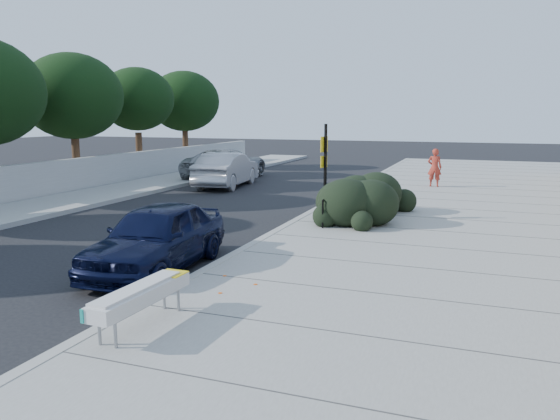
{
  "coord_description": "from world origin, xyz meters",
  "views": [
    {
      "loc": [
        5.36,
        -11.53,
        3.35
      ],
      "look_at": [
        0.64,
        1.08,
        1.0
      ],
      "focal_mm": 35.0,
      "sensor_mm": 36.0,
      "label": 1
    }
  ],
  "objects_px": {
    "bike_rack": "(324,210)",
    "pedestrian": "(435,168)",
    "sedan_navy": "(157,237)",
    "bench": "(141,295)",
    "wagon_silver": "(227,170)",
    "sign_post": "(325,166)",
    "suv_silver": "(226,164)"
  },
  "relations": [
    {
      "from": "bike_rack",
      "to": "sedan_navy",
      "type": "distance_m",
      "value": 5.64
    },
    {
      "from": "sign_post",
      "to": "bench",
      "type": "bearing_deg",
      "value": -69.96
    },
    {
      "from": "bike_rack",
      "to": "sedan_navy",
      "type": "bearing_deg",
      "value": -120.32
    },
    {
      "from": "sedan_navy",
      "to": "wagon_silver",
      "type": "xyz_separation_m",
      "value": [
        -4.8,
        13.28,
        0.07
      ]
    },
    {
      "from": "sedan_navy",
      "to": "suv_silver",
      "type": "xyz_separation_m",
      "value": [
        -6.3,
        16.27,
        0.05
      ]
    },
    {
      "from": "bike_rack",
      "to": "pedestrian",
      "type": "height_order",
      "value": "pedestrian"
    },
    {
      "from": "bench",
      "to": "wagon_silver",
      "type": "height_order",
      "value": "wagon_silver"
    },
    {
      "from": "bench",
      "to": "sign_post",
      "type": "height_order",
      "value": "sign_post"
    },
    {
      "from": "sign_post",
      "to": "sedan_navy",
      "type": "distance_m",
      "value": 6.67
    },
    {
      "from": "sedan_navy",
      "to": "bike_rack",
      "type": "bearing_deg",
      "value": 61.4
    },
    {
      "from": "wagon_silver",
      "to": "pedestrian",
      "type": "distance_m",
      "value": 9.57
    },
    {
      "from": "bench",
      "to": "bike_rack",
      "type": "distance_m",
      "value": 8.36
    },
    {
      "from": "bench",
      "to": "suv_silver",
      "type": "xyz_separation_m",
      "value": [
        -8.1,
        19.46,
        0.14
      ]
    },
    {
      "from": "wagon_silver",
      "to": "pedestrian",
      "type": "height_order",
      "value": "pedestrian"
    },
    {
      "from": "wagon_silver",
      "to": "bench",
      "type": "bearing_deg",
      "value": 105.5
    },
    {
      "from": "bench",
      "to": "wagon_silver",
      "type": "relative_size",
      "value": 0.43
    },
    {
      "from": "suv_silver",
      "to": "pedestrian",
      "type": "bearing_deg",
      "value": 179.23
    },
    {
      "from": "sign_post",
      "to": "wagon_silver",
      "type": "xyz_separation_m",
      "value": [
        -6.78,
        7.0,
        -0.99
      ]
    },
    {
      "from": "sedan_navy",
      "to": "suv_silver",
      "type": "distance_m",
      "value": 17.44
    },
    {
      "from": "bike_rack",
      "to": "sedan_navy",
      "type": "xyz_separation_m",
      "value": [
        -2.31,
        -5.15,
        0.09
      ]
    },
    {
      "from": "bike_rack",
      "to": "suv_silver",
      "type": "bearing_deg",
      "value": 121.53
    },
    {
      "from": "sedan_navy",
      "to": "bench",
      "type": "bearing_deg",
      "value": -65.0
    },
    {
      "from": "sign_post",
      "to": "wagon_silver",
      "type": "height_order",
      "value": "sign_post"
    },
    {
      "from": "sign_post",
      "to": "wagon_silver",
      "type": "distance_m",
      "value": 9.8
    },
    {
      "from": "bench",
      "to": "pedestrian",
      "type": "height_order",
      "value": "pedestrian"
    },
    {
      "from": "sedan_navy",
      "to": "wagon_silver",
      "type": "height_order",
      "value": "wagon_silver"
    },
    {
      "from": "sedan_navy",
      "to": "wagon_silver",
      "type": "bearing_deg",
      "value": 105.39
    },
    {
      "from": "bike_rack",
      "to": "sign_post",
      "type": "height_order",
      "value": "sign_post"
    },
    {
      "from": "bike_rack",
      "to": "sign_post",
      "type": "xyz_separation_m",
      "value": [
        -0.32,
        1.12,
        1.15
      ]
    },
    {
      "from": "bike_rack",
      "to": "pedestrian",
      "type": "xyz_separation_m",
      "value": [
        2.18,
        10.42,
        0.36
      ]
    },
    {
      "from": "sedan_navy",
      "to": "pedestrian",
      "type": "relative_size",
      "value": 2.52
    },
    {
      "from": "pedestrian",
      "to": "bench",
      "type": "bearing_deg",
      "value": 83.44
    }
  ]
}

